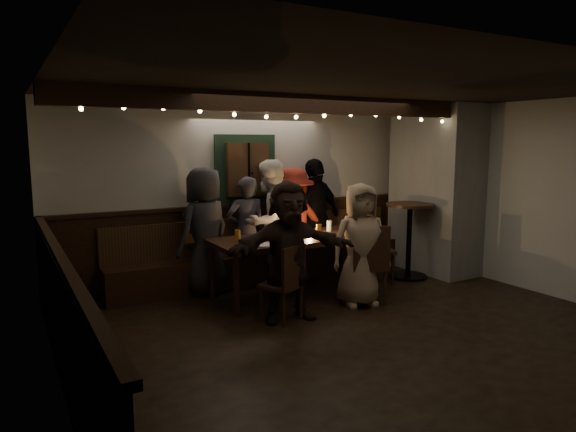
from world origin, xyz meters
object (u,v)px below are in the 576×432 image
person_f (289,251)px  high_top (409,231)px  person_g (360,245)px  chair_near_left (287,279)px  chair_end (371,244)px  person_b (246,232)px  person_e (315,217)px  dining_table (295,242)px  person_a (205,231)px  person_d (294,224)px  person_c (269,222)px  chair_near_right (369,260)px

person_f → high_top: bearing=25.6°
person_g → chair_near_left: bearing=-160.8°
chair_end → person_b: 1.83m
person_e → dining_table: bearing=25.9°
person_e → person_g: bearing=60.4°
person_e → person_f: 2.08m
dining_table → person_a: person_a is taller
chair_near_left → high_top: (2.56, 0.80, 0.21)m
chair_end → high_top: bearing=-7.1°
chair_near_left → person_f: size_ratio=0.55×
person_a → person_e: bearing=159.1°
chair_near_left → person_d: size_ratio=0.54×
person_b → chair_near_left: bearing=87.8°
dining_table → high_top: high_top is taller
person_c → person_e: 0.84m
person_d → person_e: size_ratio=0.93×
chair_near_right → person_c: person_c is taller
person_c → person_f: (-0.52, -1.50, -0.09)m
person_a → person_g: (1.51, -1.44, -0.09)m
person_c → person_g: size_ratio=1.16×
high_top → person_b: (-2.34, 0.77, 0.07)m
dining_table → person_d: bearing=61.5°
person_b → person_d: bearing=-173.0°
chair_near_left → chair_near_right: chair_near_right is taller
high_top → person_b: bearing=161.8°
chair_end → person_d: 1.17m
dining_table → person_f: 0.96m
chair_end → person_c: person_c is taller
dining_table → person_b: (-0.38, 0.72, 0.05)m
person_b → person_g: person_b is taller
chair_near_right → chair_end: 1.07m
person_e → high_top: bearing=126.1°
dining_table → chair_near_right: chair_near_right is taller
chair_end → person_b: person_b is taller
chair_end → high_top: size_ratio=0.89×
person_c → person_d: 0.44m
chair_near_left → chair_end: 2.10m
chair_near_left → person_d: (1.00, 1.59, 0.33)m
person_f → person_b: bearing=92.8°
dining_table → person_e: person_e is taller
dining_table → person_c: person_c is taller
person_a → person_c: (0.98, 0.02, 0.04)m
chair_near_left → person_a: (-0.40, 1.54, 0.35)m
person_d → person_g: person_d is taller
dining_table → high_top: bearing=-1.4°
person_b → person_d: (0.78, 0.01, 0.05)m
person_g → person_c: bearing=124.1°
person_c → person_g: bearing=87.4°
dining_table → person_g: size_ratio=1.45×
person_a → person_f: (0.46, -1.48, -0.05)m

